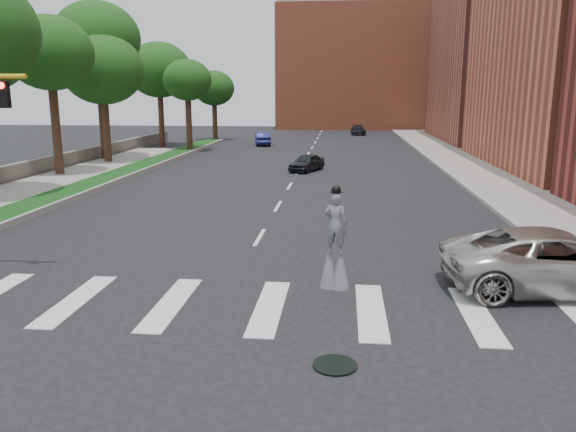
% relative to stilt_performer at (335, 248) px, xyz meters
% --- Properties ---
extents(ground_plane, '(160.00, 160.00, 0.00)m').
position_rel_stilt_performer_xyz_m(ground_plane, '(-2.91, -2.66, -1.14)').
color(ground_plane, black).
rests_on(ground_plane, ground).
extents(grass_median, '(2.00, 60.00, 0.25)m').
position_rel_stilt_performer_xyz_m(grass_median, '(-14.41, 17.34, -1.02)').
color(grass_median, '#103B12').
rests_on(grass_median, ground).
extents(median_curb, '(0.20, 60.00, 0.28)m').
position_rel_stilt_performer_xyz_m(median_curb, '(-13.36, 17.34, -1.00)').
color(median_curb, gray).
rests_on(median_curb, ground).
extents(sidewalk_right, '(5.00, 90.00, 0.18)m').
position_rel_stilt_performer_xyz_m(sidewalk_right, '(9.59, 22.34, -1.05)').
color(sidewalk_right, gray).
rests_on(sidewalk_right, ground).
extents(stone_wall, '(0.50, 56.00, 1.10)m').
position_rel_stilt_performer_xyz_m(stone_wall, '(-19.91, 19.34, -0.59)').
color(stone_wall, '#615C53').
rests_on(stone_wall, ground).
extents(manhole, '(0.90, 0.90, 0.04)m').
position_rel_stilt_performer_xyz_m(manhole, '(0.09, -4.66, -1.12)').
color(manhole, black).
rests_on(manhole, ground).
extents(building_far, '(16.00, 22.00, 20.00)m').
position_rel_stilt_performer_xyz_m(building_far, '(19.09, 51.34, 8.86)').
color(building_far, '#A34E3C').
rests_on(building_far, ground).
extents(building_backdrop, '(26.00, 14.00, 18.00)m').
position_rel_stilt_performer_xyz_m(building_backdrop, '(3.09, 75.34, 7.86)').
color(building_backdrop, '#C95E3F').
rests_on(building_backdrop, ground).
extents(stilt_performer, '(0.83, 0.59, 2.91)m').
position_rel_stilt_performer_xyz_m(stilt_performer, '(0.00, 0.00, 0.00)').
color(stilt_performer, '#372116').
rests_on(stilt_performer, ground).
extents(suv_crossing, '(6.30, 3.20, 1.71)m').
position_rel_stilt_performer_xyz_m(suv_crossing, '(6.09, 0.34, -0.29)').
color(suv_crossing, '#BAB8B0').
rests_on(suv_crossing, ground).
extents(car_near, '(2.68, 3.81, 1.20)m').
position_rel_stilt_performer_xyz_m(car_near, '(-2.33, 23.86, -0.54)').
color(car_near, black).
rests_on(car_near, ground).
extents(car_mid, '(2.27, 4.40, 1.38)m').
position_rel_stilt_performer_xyz_m(car_mid, '(-8.20, 43.31, -0.45)').
color(car_mid, navy).
rests_on(car_mid, ground).
extents(car_far, '(2.01, 4.35, 1.23)m').
position_rel_stilt_performer_xyz_m(car_far, '(2.09, 59.39, -0.53)').
color(car_far, black).
rests_on(car_far, ground).
extents(tree_3, '(5.46, 5.46, 10.12)m').
position_rel_stilt_performer_xyz_m(tree_3, '(-18.28, 19.84, 6.59)').
color(tree_3, '#372116').
rests_on(tree_3, ground).
extents(tree_4, '(6.66, 6.66, 12.30)m').
position_rel_stilt_performer_xyz_m(tree_4, '(-18.97, 28.60, 8.27)').
color(tree_4, '#372116').
rests_on(tree_4, ground).
extents(tree_5, '(6.39, 6.39, 10.30)m').
position_rel_stilt_performer_xyz_m(tree_5, '(-18.13, 40.75, 6.40)').
color(tree_5, '#372116').
rests_on(tree_5, ground).
extents(tree_6, '(4.39, 4.39, 8.37)m').
position_rel_stilt_performer_xyz_m(tree_6, '(-14.05, 36.21, 5.27)').
color(tree_6, '#372116').
rests_on(tree_6, ground).
extents(tree_7, '(4.62, 4.62, 7.84)m').
position_rel_stilt_performer_xyz_m(tree_7, '(-14.58, 49.20, 4.67)').
color(tree_7, '#372116').
rests_on(tree_7, ground).
extents(tree_8, '(6.09, 6.09, 9.65)m').
position_rel_stilt_performer_xyz_m(tree_8, '(-17.89, 26.71, 5.88)').
color(tree_8, '#372116').
rests_on(tree_8, ground).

